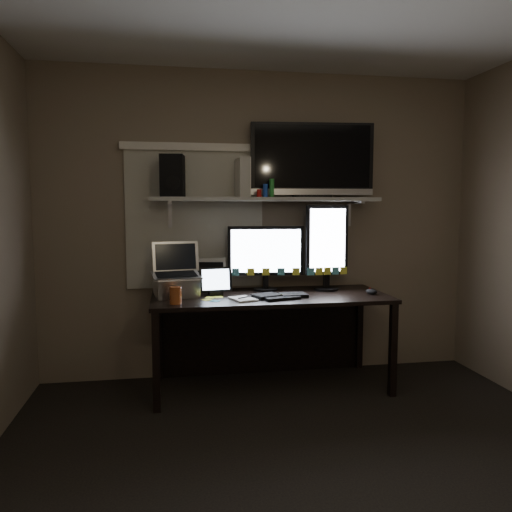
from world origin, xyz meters
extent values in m
plane|color=black|center=(0.00, 0.00, 0.00)|extent=(3.60, 3.60, 0.00)
plane|color=#766A55|center=(0.00, 1.80, 1.25)|extent=(3.60, 0.00, 3.60)
cube|color=silver|center=(-0.55, 1.79, 1.30)|extent=(1.10, 0.02, 1.10)
cube|color=black|center=(0.00, 1.43, 0.71)|extent=(1.80, 0.75, 0.03)
cube|color=black|center=(0.00, 1.78, 0.35)|extent=(1.80, 0.02, 0.70)
cube|color=black|center=(-0.86, 1.09, 0.35)|extent=(0.05, 0.05, 0.70)
cube|color=black|center=(0.86, 1.09, 0.35)|extent=(0.05, 0.05, 0.70)
cube|color=black|center=(-0.86, 1.76, 0.35)|extent=(0.05, 0.05, 0.70)
cube|color=black|center=(0.86, 1.76, 0.35)|extent=(0.05, 0.05, 0.70)
cube|color=#A6A6A1|center=(0.00, 1.62, 1.46)|extent=(1.80, 0.35, 0.03)
cube|color=black|center=(0.00, 1.63, 1.00)|extent=(0.61, 0.12, 0.54)
cube|color=black|center=(0.49, 1.57, 1.08)|extent=(0.35, 0.09, 0.70)
cube|color=black|center=(0.05, 1.32, 0.74)|extent=(0.43, 0.25, 0.02)
ellipsoid|color=black|center=(0.78, 1.33, 0.75)|extent=(0.09, 0.12, 0.04)
cube|color=beige|center=(-0.24, 1.27, 0.74)|extent=(0.21, 0.25, 0.01)
cube|color=black|center=(-0.41, 1.48, 0.84)|extent=(0.26, 0.13, 0.22)
cube|color=black|center=(-0.44, 1.66, 0.86)|extent=(0.21, 0.12, 0.26)
cube|color=#B1B1B6|center=(-0.71, 1.48, 0.93)|extent=(0.40, 0.35, 0.40)
cylinder|color=#95421B|center=(-0.72, 1.19, 0.79)|extent=(0.10, 0.10, 0.12)
cube|color=black|center=(0.39, 1.67, 1.78)|extent=(1.01, 0.27, 0.60)
cube|color=silver|center=(-0.18, 1.64, 1.63)|extent=(0.09, 0.26, 0.30)
cube|color=black|center=(-0.73, 1.62, 1.64)|extent=(0.20, 0.23, 0.32)
camera|label=1|loc=(-0.74, -2.28, 1.41)|focal=35.00mm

